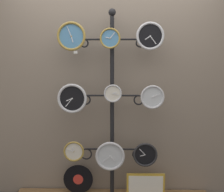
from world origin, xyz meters
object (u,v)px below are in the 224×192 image
object	(u,v)px
clock_bottom_left	(74,151)
clock_middle_right	(152,97)
clock_top_center	(110,38)
display_stand	(112,127)
clock_middle_center	(113,93)
clock_top_left	(71,36)
vinyl_record	(78,179)
clock_top_right	(150,36)
clock_middle_left	(72,98)
clock_bottom_center	(110,156)
picture_frame	(146,186)
clock_bottom_right	(145,155)

from	to	relation	value
clock_bottom_left	clock_middle_right	bearing A→B (deg)	1.18
clock_top_center	clock_middle_right	world-z (taller)	clock_top_center
clock_top_center	display_stand	bearing A→B (deg)	80.61
clock_middle_center	display_stand	bearing A→B (deg)	96.28
clock_top_left	clock_top_center	xyz separation A→B (m)	(0.40, -0.00, -0.02)
clock_top_left	vinyl_record	xyz separation A→B (m)	(0.03, 0.11, -1.59)
clock_top_right	clock_middle_right	bearing A→B (deg)	31.82
display_stand	vinyl_record	bearing A→B (deg)	-179.88
clock_middle_left	clock_bottom_left	bearing A→B (deg)	41.16
clock_middle_center	clock_middle_right	world-z (taller)	clock_middle_center
clock_top_left	clock_middle_right	xyz separation A→B (m)	(0.85, 0.02, -0.63)
clock_top_center	vinyl_record	world-z (taller)	clock_top_center
clock_top_left	clock_bottom_center	world-z (taller)	clock_top_left
display_stand	vinyl_record	distance (m)	0.72
clock_top_center	clock_top_left	bearing A→B (deg)	179.70
clock_middle_left	clock_middle_right	size ratio (longest dim) A/B	1.24
clock_top_right	clock_bottom_left	distance (m)	1.47
picture_frame	clock_bottom_right	bearing A→B (deg)	-115.10
display_stand	clock_top_left	world-z (taller)	display_stand
clock_top_right	clock_middle_right	world-z (taller)	clock_top_right
clock_bottom_center	clock_bottom_right	bearing A→B (deg)	1.94
clock_bottom_right	clock_bottom_center	bearing A→B (deg)	-178.06
clock_top_center	clock_middle_left	xyz separation A→B (m)	(-0.40, -0.00, -0.63)
clock_middle_right	vinyl_record	xyz separation A→B (m)	(-0.82, 0.09, -0.96)
clock_top_right	clock_bottom_left	world-z (taller)	clock_top_right
clock_middle_right	picture_frame	world-z (taller)	clock_middle_right
clock_top_center	picture_frame	xyz separation A→B (m)	(0.39, 0.03, -1.60)
clock_top_center	clock_top_right	world-z (taller)	clock_top_right
clock_bottom_left	vinyl_record	distance (m)	0.38
clock_middle_right	clock_middle_left	bearing A→B (deg)	-178.38
clock_top_right	clock_bottom_center	xyz separation A→B (m)	(-0.41, -0.01, -1.27)
picture_frame	clock_bottom_center	bearing A→B (deg)	-174.36
vinyl_record	clock_bottom_left	bearing A→B (deg)	-104.28
clock_top_right	clock_bottom_right	xyz separation A→B (m)	(-0.03, 0.01, -1.26)
clock_top_right	clock_middle_right	xyz separation A→B (m)	(0.04, 0.02, -0.63)
clock_bottom_left	clock_bottom_right	world-z (taller)	clock_bottom_left
clock_top_left	clock_bottom_right	distance (m)	1.48
clock_top_right	clock_bottom_center	world-z (taller)	clock_top_right
clock_top_center	picture_frame	size ratio (longest dim) A/B	0.51
clock_middle_center	clock_bottom_left	distance (m)	0.76
clock_middle_left	clock_bottom_center	size ratio (longest dim) A/B	0.99
vinyl_record	clock_middle_right	bearing A→B (deg)	-6.01
clock_middle_right	clock_bottom_center	world-z (taller)	clock_middle_right
display_stand	clock_top_center	bearing A→B (deg)	-99.39
clock_bottom_left	vinyl_record	size ratio (longest dim) A/B	0.67
clock_bottom_center	clock_top_right	bearing A→B (deg)	1.08
clock_middle_center	clock_top_right	bearing A→B (deg)	-2.68
display_stand	clock_top_center	xyz separation A→B (m)	(-0.02, -0.11, 0.96)
clock_bottom_left	clock_bottom_right	xyz separation A→B (m)	(0.77, 0.00, -0.03)
display_stand	clock_bottom_center	world-z (taller)	display_stand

